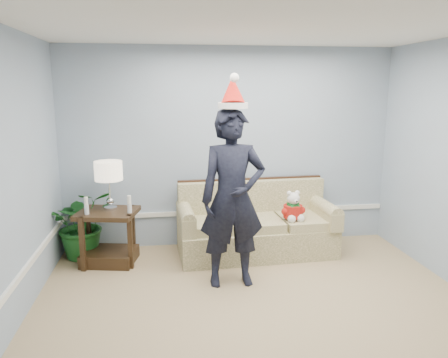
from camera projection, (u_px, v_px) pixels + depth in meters
name	position (u px, v px, depth m)	size (l,w,h in m)	color
room_shell	(276.00, 189.00, 3.53)	(4.54, 5.04, 2.74)	tan
wainscot_trim	(140.00, 249.00, 4.69)	(4.49, 4.99, 0.06)	white
sofa	(255.00, 228.00, 5.79)	(2.05, 0.96, 0.94)	brown
side_table	(109.00, 243.00, 5.44)	(0.80, 0.71, 0.67)	#352313
table_lamp	(109.00, 173.00, 5.33)	(0.34, 0.34, 0.61)	silver
candle_pair	(108.00, 206.00, 5.23)	(0.56, 0.05, 0.21)	silver
houseplant	(83.00, 223.00, 5.60)	(0.81, 0.70, 0.90)	#1B5B20
man	(233.00, 199.00, 4.73)	(0.71, 0.47, 1.95)	black
santa_hat	(233.00, 93.00, 4.51)	(0.33, 0.37, 0.37)	white
teddy_bear	(293.00, 209.00, 5.56)	(0.27, 0.29, 0.39)	white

